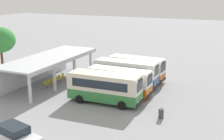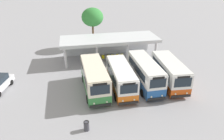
{
  "view_description": "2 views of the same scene",
  "coord_description": "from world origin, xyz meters",
  "px_view_note": "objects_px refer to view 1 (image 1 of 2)",
  "views": [
    {
      "loc": [
        -31.15,
        -10.45,
        11.53
      ],
      "look_at": [
        0.26,
        3.44,
        2.46
      ],
      "focal_mm": 49.81,
      "sensor_mm": 36.0,
      "label": 1
    },
    {
      "loc": [
        -5.92,
        -17.97,
        12.57
      ],
      "look_at": [
        -1.56,
        3.27,
        2.05
      ],
      "focal_mm": 33.1,
      "sensor_mm": 36.0,
      "label": 2
    }
  ],
  "objects_px": {
    "waiting_chair_end_by_column": "(46,84)",
    "waiting_chair_far_end_seat": "(64,76)",
    "litter_bin_apron": "(161,114)",
    "waiting_chair_middle_seat": "(54,81)",
    "waiting_chair_fourth_seat": "(57,79)",
    "city_bus_second_in_row": "(119,80)",
    "parked_car_flank": "(15,135)",
    "city_bus_nearest_orange": "(105,87)",
    "city_bus_middle_cream": "(126,73)",
    "waiting_chair_second_from_end": "(50,82)",
    "city_bus_fourth_amber": "(136,68)",
    "waiting_chair_fifth_seat": "(60,77)"
  },
  "relations": [
    {
      "from": "waiting_chair_end_by_column",
      "to": "waiting_chair_far_end_seat",
      "type": "distance_m",
      "value": 3.71
    },
    {
      "from": "litter_bin_apron",
      "to": "waiting_chair_middle_seat",
      "type": "bearing_deg",
      "value": 72.53
    },
    {
      "from": "waiting_chair_middle_seat",
      "to": "waiting_chair_fourth_seat",
      "type": "height_order",
      "value": "same"
    },
    {
      "from": "city_bus_second_in_row",
      "to": "parked_car_flank",
      "type": "bearing_deg",
      "value": 169.13
    },
    {
      "from": "city_bus_nearest_orange",
      "to": "waiting_chair_end_by_column",
      "type": "distance_m",
      "value": 8.67
    },
    {
      "from": "city_bus_second_in_row",
      "to": "city_bus_middle_cream",
      "type": "bearing_deg",
      "value": 6.89
    },
    {
      "from": "waiting_chair_second_from_end",
      "to": "litter_bin_apron",
      "type": "xyz_separation_m",
      "value": [
        -3.91,
        -14.87,
        -0.07
      ]
    },
    {
      "from": "city_bus_middle_cream",
      "to": "city_bus_fourth_amber",
      "type": "relative_size",
      "value": 1.04
    },
    {
      "from": "city_bus_second_in_row",
      "to": "waiting_chair_far_end_seat",
      "type": "relative_size",
      "value": 8.46
    },
    {
      "from": "waiting_chair_second_from_end",
      "to": "waiting_chair_fourth_seat",
      "type": "relative_size",
      "value": 1.0
    },
    {
      "from": "city_bus_nearest_orange",
      "to": "waiting_chair_far_end_seat",
      "type": "distance_m",
      "value": 10.03
    },
    {
      "from": "parked_car_flank",
      "to": "waiting_chair_fifth_seat",
      "type": "xyz_separation_m",
      "value": [
        15.5,
        6.15,
        -0.31
      ]
    },
    {
      "from": "city_bus_nearest_orange",
      "to": "waiting_chair_fourth_seat",
      "type": "bearing_deg",
      "value": 65.36
    },
    {
      "from": "city_bus_second_in_row",
      "to": "city_bus_middle_cream",
      "type": "xyz_separation_m",
      "value": [
        2.99,
        0.36,
        0.12
      ]
    },
    {
      "from": "waiting_chair_end_by_column",
      "to": "waiting_chair_second_from_end",
      "type": "distance_m",
      "value": 0.74
    },
    {
      "from": "city_bus_fourth_amber",
      "to": "city_bus_second_in_row",
      "type": "bearing_deg",
      "value": -178.89
    },
    {
      "from": "parked_car_flank",
      "to": "litter_bin_apron",
      "type": "height_order",
      "value": "parked_car_flank"
    },
    {
      "from": "city_bus_second_in_row",
      "to": "waiting_chair_middle_seat",
      "type": "relative_size",
      "value": 8.46
    },
    {
      "from": "waiting_chair_second_from_end",
      "to": "waiting_chair_far_end_seat",
      "type": "xyz_separation_m",
      "value": [
        2.97,
        -0.07,
        0.0
      ]
    },
    {
      "from": "city_bus_fourth_amber",
      "to": "waiting_chair_middle_seat",
      "type": "relative_size",
      "value": 8.63
    },
    {
      "from": "waiting_chair_middle_seat",
      "to": "litter_bin_apron",
      "type": "distance_m",
      "value": 15.51
    },
    {
      "from": "waiting_chair_far_end_seat",
      "to": "city_bus_fourth_amber",
      "type": "bearing_deg",
      "value": -67.3
    },
    {
      "from": "city_bus_fourth_amber",
      "to": "waiting_chair_end_by_column",
      "type": "height_order",
      "value": "city_bus_fourth_amber"
    },
    {
      "from": "waiting_chair_end_by_column",
      "to": "waiting_chair_far_end_seat",
      "type": "bearing_deg",
      "value": -0.41
    },
    {
      "from": "city_bus_second_in_row",
      "to": "waiting_chair_end_by_column",
      "type": "bearing_deg",
      "value": 98.79
    },
    {
      "from": "city_bus_nearest_orange",
      "to": "waiting_chair_end_by_column",
      "type": "height_order",
      "value": "city_bus_nearest_orange"
    },
    {
      "from": "city_bus_fourth_amber",
      "to": "waiting_chair_far_end_seat",
      "type": "distance_m",
      "value": 9.44
    },
    {
      "from": "city_bus_second_in_row",
      "to": "waiting_chair_fourth_seat",
      "type": "xyz_separation_m",
      "value": [
        0.87,
        8.76,
        -1.12
      ]
    },
    {
      "from": "waiting_chair_far_end_seat",
      "to": "litter_bin_apron",
      "type": "distance_m",
      "value": 16.32
    },
    {
      "from": "city_bus_fourth_amber",
      "to": "parked_car_flank",
      "type": "bearing_deg",
      "value": 172.68
    },
    {
      "from": "city_bus_second_in_row",
      "to": "litter_bin_apron",
      "type": "bearing_deg",
      "value": -126.86
    },
    {
      "from": "parked_car_flank",
      "to": "litter_bin_apron",
      "type": "distance_m",
      "value": 12.79
    },
    {
      "from": "city_bus_middle_cream",
      "to": "waiting_chair_middle_seat",
      "type": "xyz_separation_m",
      "value": [
        -2.86,
        8.39,
        -1.24
      ]
    },
    {
      "from": "city_bus_nearest_orange",
      "to": "waiting_chair_fifth_seat",
      "type": "height_order",
      "value": "city_bus_nearest_orange"
    },
    {
      "from": "waiting_chair_end_by_column",
      "to": "waiting_chair_fourth_seat",
      "type": "xyz_separation_m",
      "value": [
        2.23,
        -0.03,
        0.0
      ]
    },
    {
      "from": "city_bus_fourth_amber",
      "to": "waiting_chair_end_by_column",
      "type": "xyz_separation_m",
      "value": [
        -7.33,
        8.67,
        -1.16
      ]
    },
    {
      "from": "city_bus_middle_cream",
      "to": "waiting_chair_middle_seat",
      "type": "height_order",
      "value": "city_bus_middle_cream"
    },
    {
      "from": "waiting_chair_middle_seat",
      "to": "litter_bin_apron",
      "type": "height_order",
      "value": "litter_bin_apron"
    },
    {
      "from": "waiting_chair_second_from_end",
      "to": "waiting_chair_fourth_seat",
      "type": "bearing_deg",
      "value": -2.72
    },
    {
      "from": "waiting_chair_far_end_seat",
      "to": "waiting_chair_end_by_column",
      "type": "bearing_deg",
      "value": 179.59
    },
    {
      "from": "city_bus_middle_cream",
      "to": "waiting_chair_fifth_seat",
      "type": "relative_size",
      "value": 8.97
    },
    {
      "from": "waiting_chair_middle_seat",
      "to": "waiting_chair_fifth_seat",
      "type": "height_order",
      "value": "same"
    },
    {
      "from": "city_bus_second_in_row",
      "to": "waiting_chair_fourth_seat",
      "type": "relative_size",
      "value": 8.46
    },
    {
      "from": "waiting_chair_second_from_end",
      "to": "waiting_chair_middle_seat",
      "type": "relative_size",
      "value": 1.0
    },
    {
      "from": "waiting_chair_fourth_seat",
      "to": "litter_bin_apron",
      "type": "height_order",
      "value": "litter_bin_apron"
    },
    {
      "from": "city_bus_nearest_orange",
      "to": "waiting_chair_second_from_end",
      "type": "height_order",
      "value": "city_bus_nearest_orange"
    },
    {
      "from": "waiting_chair_fifth_seat",
      "to": "city_bus_fourth_amber",
      "type": "bearing_deg",
      "value": -63.39
    },
    {
      "from": "city_bus_nearest_orange",
      "to": "city_bus_second_in_row",
      "type": "relative_size",
      "value": 1.06
    },
    {
      "from": "parked_car_flank",
      "to": "litter_bin_apron",
      "type": "relative_size",
      "value": 5.26
    },
    {
      "from": "city_bus_fourth_amber",
      "to": "litter_bin_apron",
      "type": "relative_size",
      "value": 8.24
    }
  ]
}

